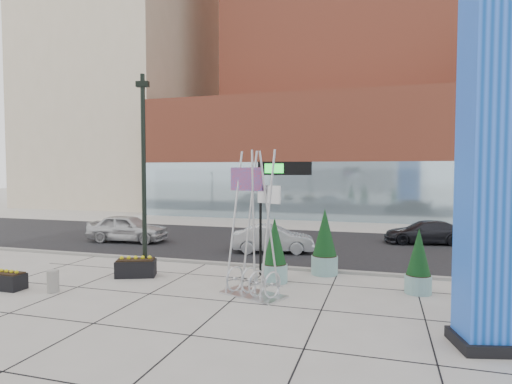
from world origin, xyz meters
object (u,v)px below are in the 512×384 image
(lamp_post, at_px, (144,194))
(car_silver_mid, at_px, (273,239))
(overhead_street_sign, at_px, (279,178))
(car_white_west, at_px, (128,228))
(public_art_sculpture, at_px, (254,258))
(concrete_bollard, at_px, (53,281))

(lamp_post, height_order, car_silver_mid, lamp_post)
(overhead_street_sign, distance_m, car_silver_mid, 5.92)
(lamp_post, bearing_deg, car_white_west, 127.92)
(public_art_sculpture, bearing_deg, lamp_post, -173.99)
(lamp_post, height_order, car_white_west, lamp_post)
(public_art_sculpture, relative_size, car_silver_mid, 1.18)
(concrete_bollard, xyz_separation_m, car_silver_mid, (5.66, 9.26, 0.31))
(public_art_sculpture, distance_m, car_white_west, 13.37)
(lamp_post, distance_m, public_art_sculpture, 5.72)
(overhead_street_sign, bearing_deg, car_white_west, 136.31)
(lamp_post, height_order, public_art_sculpture, lamp_post)
(lamp_post, bearing_deg, car_silver_mid, 57.64)
(concrete_bollard, xyz_separation_m, overhead_street_sign, (7.12, 4.58, 3.61))
(concrete_bollard, bearing_deg, car_silver_mid, 58.57)
(public_art_sculpture, bearing_deg, car_silver_mid, 121.44)
(concrete_bollard, distance_m, overhead_street_sign, 9.21)
(lamp_post, relative_size, car_white_west, 1.71)
(concrete_bollard, bearing_deg, lamp_post, 60.43)
(car_white_west, bearing_deg, car_silver_mid, -99.46)
(overhead_street_sign, relative_size, car_silver_mid, 1.10)
(overhead_street_sign, bearing_deg, public_art_sculpture, -110.89)
(overhead_street_sign, bearing_deg, car_silver_mid, 90.54)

